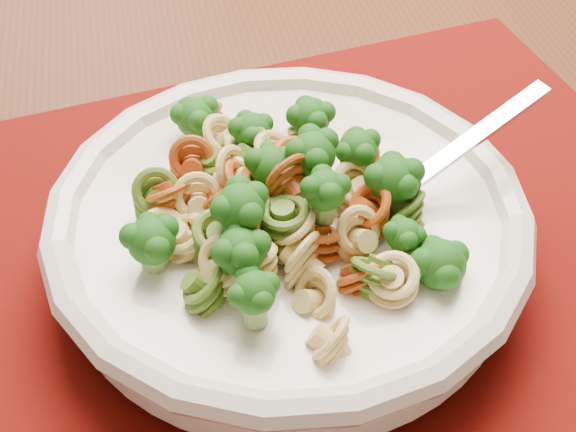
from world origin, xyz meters
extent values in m
cube|color=#53321B|center=(0.00, 0.00, 0.00)|extent=(4.00, 4.00, 0.01)
cube|color=#492614|center=(0.06, -0.80, 0.76)|extent=(1.34, 0.89, 0.04)
cube|color=#5B0D03|center=(0.00, -0.86, 0.78)|extent=(0.54, 0.44, 0.00)
cylinder|color=silver|center=(-0.03, -0.88, 0.79)|extent=(0.12, 0.12, 0.01)
cylinder|color=silver|center=(-0.03, -0.88, 0.81)|extent=(0.27, 0.27, 0.03)
torus|color=silver|center=(-0.03, -0.88, 0.82)|extent=(0.29, 0.29, 0.02)
camera|label=1|loc=(-0.10, -1.20, 1.15)|focal=50.00mm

